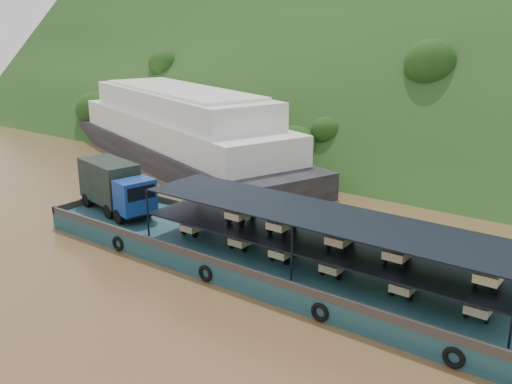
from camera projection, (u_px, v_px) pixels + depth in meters
The scene contains 4 objects.
ground at pixel (253, 252), 39.02m from camera, with size 160.00×160.00×0.00m, color brown.
hillside at pixel (439, 156), 66.60m from camera, with size 140.00×28.00×28.00m, color #183714.
cargo_barge at pixel (245, 246), 36.68m from camera, with size 35.08×7.18×5.01m.
passenger_ferry at pixel (181, 131), 62.85m from camera, with size 41.89×23.18×8.27m.
Camera 1 is at (21.87, -28.84, 15.14)m, focal length 40.00 mm.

